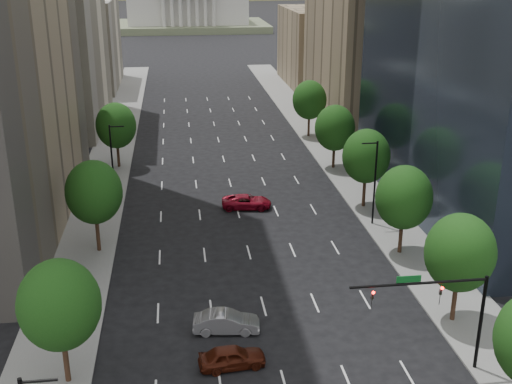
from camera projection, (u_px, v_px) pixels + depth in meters
name	position (u px, v px, depth m)	size (l,w,h in m)	color
sidewalk_left	(93.00, 219.00, 67.81)	(6.00, 200.00, 0.15)	slate
sidewalk_right	(376.00, 206.00, 71.50)	(6.00, 200.00, 0.15)	slate
midrise_cream_left	(51.00, 16.00, 100.71)	(14.00, 30.00, 35.00)	beige
filler_left	(83.00, 44.00, 134.37)	(14.00, 26.00, 18.00)	beige
parking_tan_right	(365.00, 30.00, 104.74)	(14.00, 30.00, 30.00)	#8C7759
filler_right	(319.00, 47.00, 137.88)	(14.00, 26.00, 16.00)	#8C7759
tree_right_1	(460.00, 253.00, 47.02)	(5.20, 5.20, 8.75)	#382316
tree_right_2	(404.00, 197.00, 58.25)	(5.20, 5.20, 8.61)	#382316
tree_right_3	(366.00, 156.00, 69.32)	(5.20, 5.20, 8.89)	#382316
tree_right_4	(335.00, 128.00, 82.51)	(5.20, 5.20, 8.46)	#382316
tree_right_5	(309.00, 100.00, 97.30)	(5.20, 5.20, 8.75)	#382316
tree_left_0	(59.00, 305.00, 39.96)	(5.20, 5.20, 8.75)	#382316
tree_left_1	(94.00, 192.00, 58.51)	(5.20, 5.20, 8.97)	#382316
tree_left_2	(116.00, 126.00, 82.82)	(5.20, 5.20, 8.68)	#382316
streetlight_rn	(374.00, 181.00, 64.96)	(1.70, 0.20, 9.00)	black
streetlight_ln	(113.00, 161.00, 71.07)	(1.70, 0.20, 9.00)	black
traffic_signal	(447.00, 304.00, 41.22)	(9.12, 0.40, 7.38)	black
capitol	(188.00, 6.00, 243.37)	(60.00, 40.00, 35.20)	#596647
foothills	(217.00, 31.00, 589.09)	(720.00, 413.00, 263.00)	olive
car_maroon	(232.00, 357.00, 43.24)	(1.83, 4.54, 1.55)	#44170B
car_silver	(226.00, 322.00, 47.33)	(1.71, 4.90, 1.62)	gray
car_red_far	(247.00, 202.00, 70.75)	(2.52, 5.47, 1.52)	maroon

